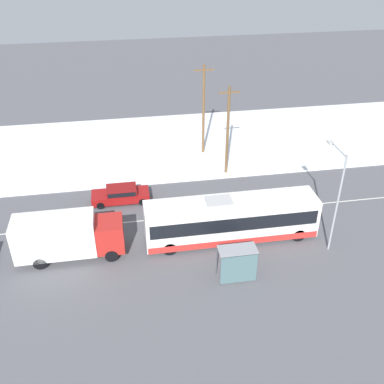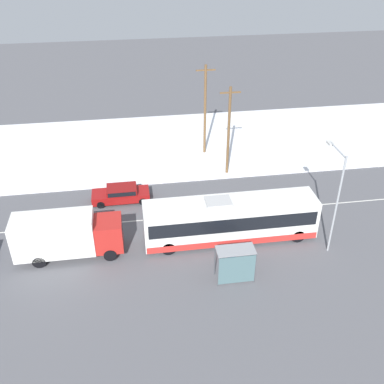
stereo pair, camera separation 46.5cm
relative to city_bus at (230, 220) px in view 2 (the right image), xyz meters
name	(u,v)px [view 2 (the right image)]	position (x,y,z in m)	size (l,w,h in m)	color
ground_plane	(225,213)	(0.37, 3.24, -1.67)	(120.00, 120.00, 0.00)	#56565B
snow_lot	(198,143)	(0.37, 16.31, -1.61)	(80.00, 15.39, 0.12)	white
lane_marking_center	(225,213)	(0.37, 3.24, -1.66)	(60.00, 0.12, 0.00)	silver
city_bus	(230,220)	(0.00, 0.00, 0.00)	(12.47, 2.57, 3.41)	white
box_truck	(66,235)	(-11.58, -0.16, 0.11)	(7.35, 2.30, 3.23)	silver
sedan_car	(121,193)	(-7.78, 6.29, -0.92)	(4.71, 1.80, 1.35)	maroon
pedestrian_at_stop	(232,256)	(-0.59, -3.25, -0.65)	(0.60, 0.27, 1.66)	#23232D
bus_shelter	(236,261)	(-0.64, -4.50, 0.00)	(2.47, 1.20, 2.40)	gray
streetlamp	(336,189)	(6.64, -1.90, 3.10)	(0.36, 2.76, 7.53)	#9EA3A8
utility_pole_roadside	(229,130)	(1.91, 9.57, 2.65)	(1.80, 0.24, 8.25)	brown
utility_pole_snowlot	(205,109)	(0.59, 13.96, 2.97)	(1.80, 0.24, 8.90)	brown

